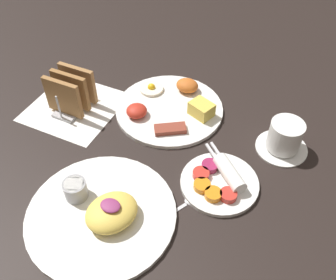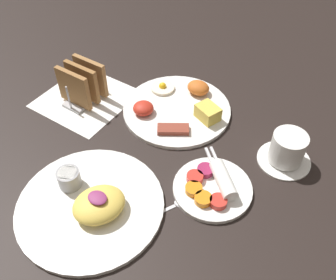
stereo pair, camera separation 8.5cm
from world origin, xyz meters
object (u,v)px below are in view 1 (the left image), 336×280
Objects in this scene: plate_condiments at (220,181)px; plate_foreground at (102,212)px; plate_breakfast at (170,107)px; toast_rack at (71,92)px; coffee_cup at (284,138)px.

plate_condiments is 0.25m from plate_foreground.
plate_foreground is at bearing -87.74° from plate_breakfast.
coffee_cup is (0.52, 0.08, -0.02)m from toast_rack.
plate_breakfast is 0.25m from toast_rack.
toast_rack is (-0.23, -0.10, 0.04)m from plate_breakfast.
plate_foreground is at bearing -136.63° from plate_condiments.
plate_foreground is 2.50× the size of coffee_cup.
coffee_cup is (0.10, 0.16, 0.02)m from plate_condiments.
coffee_cup is (0.28, 0.33, 0.02)m from plate_foreground.
toast_rack is 0.53m from coffee_cup.
plate_condiments is 1.47× the size of toast_rack.
plate_condiments is (0.20, -0.17, 0.00)m from plate_breakfast.
toast_rack reaches higher than plate_condiments.
plate_condiments is 1.42× the size of coffee_cup.
plate_foreground is 2.59× the size of toast_rack.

